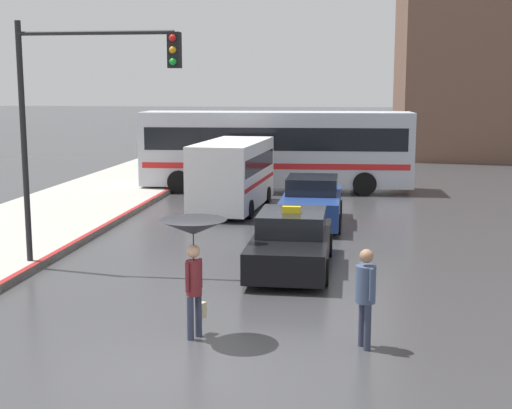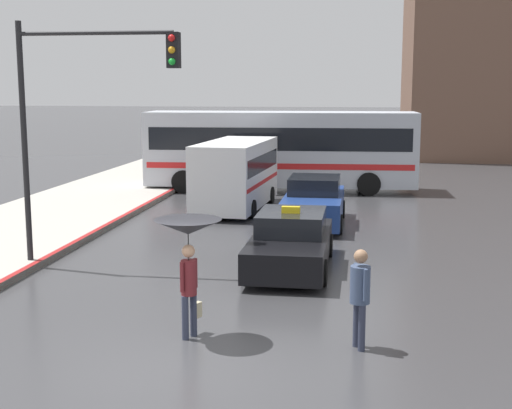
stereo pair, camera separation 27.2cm
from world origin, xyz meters
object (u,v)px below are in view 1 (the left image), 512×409
(sedan_red, at_px, (312,203))
(pedestrian_with_umbrella, at_px, (193,239))
(taxi, at_px, (291,243))
(ambulance_van, at_px, (233,172))
(city_bus, at_px, (276,147))
(traffic_light, at_px, (83,98))
(pedestrian_man, at_px, (366,289))

(sedan_red, relative_size, pedestrian_with_umbrella, 2.06)
(taxi, distance_m, ambulance_van, 8.69)
(city_bus, height_order, traffic_light, traffic_light)
(sedan_red, bearing_deg, city_bus, -75.45)
(sedan_red, distance_m, traffic_light, 8.88)
(taxi, xyz_separation_m, sedan_red, (0.18, 5.70, 0.07))
(sedan_red, distance_m, ambulance_van, 3.94)
(pedestrian_man, bearing_deg, pedestrian_with_umbrella, -115.84)
(ambulance_van, distance_m, city_bus, 5.13)
(pedestrian_man, bearing_deg, traffic_light, -148.09)
(ambulance_van, bearing_deg, sedan_red, 143.83)
(ambulance_van, bearing_deg, traffic_light, 81.15)
(pedestrian_with_umbrella, distance_m, pedestrian_man, 3.05)
(taxi, bearing_deg, ambulance_van, -71.14)
(sedan_red, xyz_separation_m, pedestrian_man, (1.50, -10.91, 0.32))
(ambulance_van, relative_size, city_bus, 0.49)
(city_bus, distance_m, pedestrian_with_umbrella, 18.31)
(pedestrian_man, bearing_deg, sedan_red, 163.94)
(taxi, distance_m, city_bus, 13.37)
(pedestrian_with_umbrella, relative_size, traffic_light, 0.36)
(ambulance_van, height_order, city_bus, city_bus)
(pedestrian_with_umbrella, bearing_deg, city_bus, 29.02)
(ambulance_van, xyz_separation_m, traffic_light, (-2.02, -8.99, 2.75))
(sedan_red, xyz_separation_m, city_bus, (-1.95, 7.50, 1.15))
(taxi, xyz_separation_m, ambulance_van, (-2.80, 8.19, 0.73))
(city_bus, bearing_deg, pedestrian_with_umbrella, 178.82)
(taxi, height_order, pedestrian_man, pedestrian_man)
(ambulance_van, height_order, pedestrian_with_umbrella, ambulance_van)
(city_bus, bearing_deg, ambulance_van, 165.63)
(taxi, xyz_separation_m, pedestrian_with_umbrella, (-1.28, -5.11, 1.14))
(taxi, bearing_deg, pedestrian_with_umbrella, 75.98)
(taxi, distance_m, sedan_red, 5.70)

